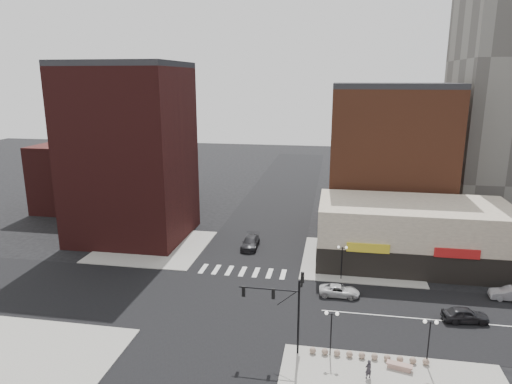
# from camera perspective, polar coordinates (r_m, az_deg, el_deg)

# --- Properties ---
(ground) EXTENTS (240.00, 240.00, 0.00)m
(ground) POSITION_cam_1_polar(r_m,az_deg,el_deg) (50.65, -3.50, -13.62)
(ground) COLOR black
(ground) RESTS_ON ground
(road_ew) EXTENTS (200.00, 14.00, 0.02)m
(road_ew) POSITION_cam_1_polar(r_m,az_deg,el_deg) (50.65, -3.50, -13.61)
(road_ew) COLOR black
(road_ew) RESTS_ON ground
(road_ns) EXTENTS (14.00, 200.00, 0.02)m
(road_ns) POSITION_cam_1_polar(r_m,az_deg,el_deg) (50.65, -3.50, -13.61)
(road_ns) COLOR black
(road_ns) RESTS_ON ground
(sidewalk_nw) EXTENTS (15.00, 15.00, 0.12)m
(sidewalk_nw) POSITION_cam_1_polar(r_m,az_deg,el_deg) (67.52, -12.71, -6.63)
(sidewalk_nw) COLOR gray
(sidewalk_nw) RESTS_ON ground
(sidewalk_ne) EXTENTS (15.00, 15.00, 0.12)m
(sidewalk_ne) POSITION_cam_1_polar(r_m,az_deg,el_deg) (62.73, 12.84, -8.27)
(sidewalk_ne) COLOR gray
(sidewalk_ne) RESTS_ON ground
(sidewalk_sw) EXTENTS (15.00, 15.00, 0.12)m
(sidewalk_sw) POSITION_cam_1_polar(r_m,az_deg,el_deg) (45.07, -27.70, -19.06)
(sidewalk_sw) COLOR gray
(sidewalk_sw) RESTS_ON ground
(building_nw) EXTENTS (16.00, 15.00, 25.00)m
(building_nw) POSITION_cam_1_polar(r_m,az_deg,el_deg) (69.71, -15.43, 4.46)
(building_nw) COLOR #3C1413
(building_nw) RESTS_ON ground
(building_nw_low) EXTENTS (20.00, 18.00, 12.00)m
(building_nw_low) POSITION_cam_1_polar(r_m,az_deg,el_deg) (90.29, -18.48, 2.13)
(building_nw_low) COLOR #3C1413
(building_nw_low) RESTS_ON ground
(building_ne_midrise) EXTENTS (18.00, 15.00, 22.00)m
(building_ne_midrise) POSITION_cam_1_polar(r_m,az_deg,el_deg) (74.59, 16.26, 3.83)
(building_ne_midrise) COLOR brown
(building_ne_midrise) RESTS_ON ground
(building_ne_row) EXTENTS (24.20, 12.20, 8.00)m
(building_ne_row) POSITION_cam_1_polar(r_m,az_deg,el_deg) (62.80, 18.94, -5.51)
(building_ne_row) COLOR beige
(building_ne_row) RESTS_ON ground
(traffic_signal) EXTENTS (5.59, 3.09, 7.77)m
(traffic_signal) POSITION_cam_1_polar(r_m,az_deg,el_deg) (40.41, 4.03, -13.29)
(traffic_signal) COLOR black
(traffic_signal) RESTS_ON ground
(street_lamp_se_a) EXTENTS (1.22, 0.32, 4.16)m
(street_lamp_se_a) POSITION_cam_1_polar(r_m,az_deg,el_deg) (40.91, 9.41, -15.75)
(street_lamp_se_a) COLOR black
(street_lamp_se_a) RESTS_ON sidewalk_se
(street_lamp_se_b) EXTENTS (1.22, 0.32, 4.16)m
(street_lamp_se_b) POSITION_cam_1_polar(r_m,az_deg,el_deg) (41.73, 20.90, -15.92)
(street_lamp_se_b) COLOR black
(street_lamp_se_b) RESTS_ON sidewalk_se
(street_lamp_ne) EXTENTS (1.22, 0.32, 4.16)m
(street_lamp_ne) POSITION_cam_1_polar(r_m,az_deg,el_deg) (55.40, 10.71, -7.60)
(street_lamp_ne) COLOR black
(street_lamp_ne) RESTS_ON sidewalk_ne
(bollard_row) EXTENTS (10.02, 0.57, 0.57)m
(bollard_row) POSITION_cam_1_polar(r_m,az_deg,el_deg) (42.55, 13.85, -19.27)
(bollard_row) COLOR gray
(bollard_row) RESTS_ON sidewalk_se
(white_suv) EXTENTS (4.45, 2.07, 1.23)m
(white_suv) POSITION_cam_1_polar(r_m,az_deg,el_deg) (52.52, 10.37, -12.03)
(white_suv) COLOR silver
(white_suv) RESTS_ON ground
(dark_sedan_east) EXTENTS (4.58, 2.25, 1.50)m
(dark_sedan_east) POSITION_cam_1_polar(r_m,az_deg,el_deg) (51.10, 24.68, -13.77)
(dark_sedan_east) COLOR black
(dark_sedan_east) RESTS_ON ground
(silver_sedan) EXTENTS (4.45, 1.60, 1.46)m
(silver_sedan) POSITION_cam_1_polar(r_m,az_deg,el_deg) (57.88, 29.27, -11.03)
(silver_sedan) COLOR gray
(silver_sedan) RESTS_ON ground
(dark_sedan_north) EXTENTS (2.30, 5.47, 1.58)m
(dark_sedan_north) POSITION_cam_1_polar(r_m,az_deg,el_deg) (65.28, -0.70, -6.32)
(dark_sedan_north) COLOR black
(dark_sedan_north) RESTS_ON ground
(pedestrian) EXTENTS (0.71, 0.65, 1.64)m
(pedestrian) POSITION_cam_1_polar(r_m,az_deg,el_deg) (40.04, 13.87, -20.69)
(pedestrian) COLOR #29262C
(pedestrian) RESTS_ON sidewalk_se
(stone_bench) EXTENTS (2.16, 1.11, 0.48)m
(stone_bench) POSITION_cam_1_polar(r_m,az_deg,el_deg) (42.01, 17.49, -20.06)
(stone_bench) COLOR #9E796D
(stone_bench) RESTS_ON sidewalk_se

